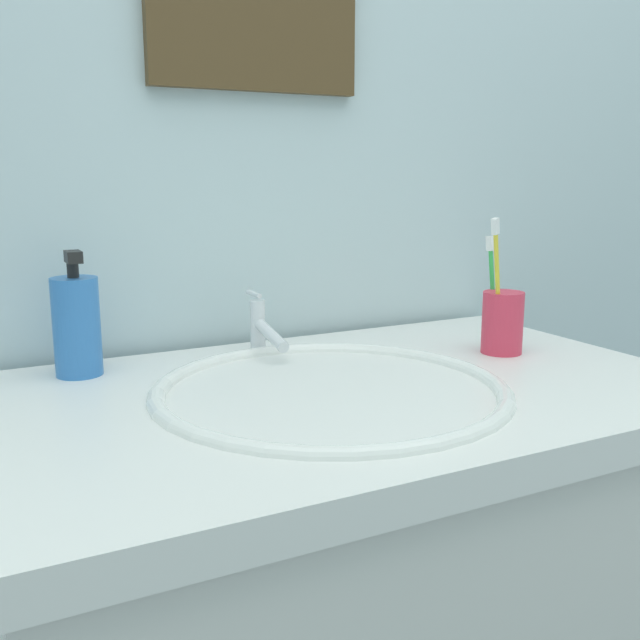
{
  "coord_description": "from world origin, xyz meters",
  "views": [
    {
      "loc": [
        -0.47,
        -0.82,
        1.19
      ],
      "look_at": [
        -0.04,
        0.02,
        1.0
      ],
      "focal_mm": 40.84,
      "sensor_mm": 36.0,
      "label": 1
    }
  ],
  "objects_px": {
    "toothbrush_cup": "(502,323)",
    "toothbrush_green": "(492,284)",
    "toothbrush_yellow": "(497,278)",
    "soap_dispenser": "(77,325)",
    "faucet": "(262,328)"
  },
  "relations": [
    {
      "from": "faucet",
      "to": "toothbrush_cup",
      "type": "xyz_separation_m",
      "value": [
        0.34,
        -0.17,
        0.01
      ]
    },
    {
      "from": "toothbrush_green",
      "to": "soap_dispenser",
      "type": "height_order",
      "value": "toothbrush_green"
    },
    {
      "from": "faucet",
      "to": "toothbrush_cup",
      "type": "relative_size",
      "value": 1.44
    },
    {
      "from": "toothbrush_green",
      "to": "soap_dispenser",
      "type": "distance_m",
      "value": 0.64
    },
    {
      "from": "faucet",
      "to": "toothbrush_yellow",
      "type": "distance_m",
      "value": 0.37
    },
    {
      "from": "toothbrush_cup",
      "to": "soap_dispenser",
      "type": "bearing_deg",
      "value": 164.07
    },
    {
      "from": "toothbrush_cup",
      "to": "toothbrush_yellow",
      "type": "height_order",
      "value": "toothbrush_yellow"
    },
    {
      "from": "faucet",
      "to": "soap_dispenser",
      "type": "distance_m",
      "value": 0.28
    },
    {
      "from": "toothbrush_cup",
      "to": "toothbrush_yellow",
      "type": "bearing_deg",
      "value": -155.26
    },
    {
      "from": "faucet",
      "to": "toothbrush_green",
      "type": "bearing_deg",
      "value": -21.97
    },
    {
      "from": "toothbrush_yellow",
      "to": "soap_dispenser",
      "type": "height_order",
      "value": "toothbrush_yellow"
    },
    {
      "from": "faucet",
      "to": "toothbrush_yellow",
      "type": "relative_size",
      "value": 0.67
    },
    {
      "from": "toothbrush_cup",
      "to": "toothbrush_green",
      "type": "height_order",
      "value": "toothbrush_green"
    },
    {
      "from": "faucet",
      "to": "toothbrush_green",
      "type": "xyz_separation_m",
      "value": [
        0.34,
        -0.14,
        0.06
      ]
    },
    {
      "from": "toothbrush_cup",
      "to": "toothbrush_yellow",
      "type": "distance_m",
      "value": 0.08
    }
  ]
}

